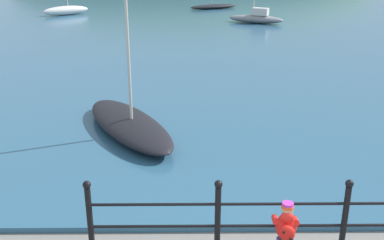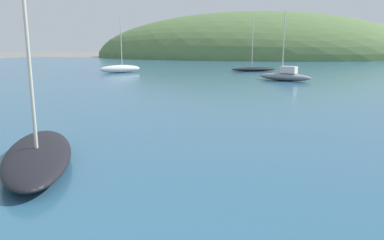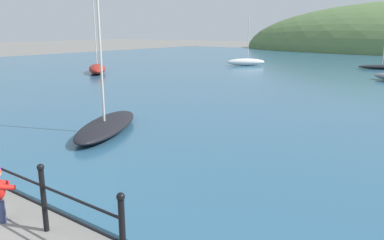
{
  "view_description": "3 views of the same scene",
  "coord_description": "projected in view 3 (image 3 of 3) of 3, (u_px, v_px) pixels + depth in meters",
  "views": [
    {
      "loc": [
        -0.94,
        -4.21,
        4.22
      ],
      "look_at": [
        -0.85,
        5.3,
        0.73
      ],
      "focal_mm": 42.0,
      "sensor_mm": 36.0,
      "label": 1
    },
    {
      "loc": [
        2.16,
        -0.53,
        2.59
      ],
      "look_at": [
        0.9,
        5.96,
        1.23
      ],
      "focal_mm": 35.0,
      "sensor_mm": 36.0,
      "label": 2
    },
    {
      "loc": [
        6.79,
        -1.69,
        3.34
      ],
      "look_at": [
        1.71,
        5.27,
        1.26
      ],
      "focal_mm": 35.0,
      "sensor_mm": 36.0,
      "label": 3
    }
  ],
  "objects": [
    {
      "name": "water",
      "position": [
        365.0,
        71.0,
        31.11
      ],
      "size": [
        80.0,
        60.0,
        0.1
      ],
      "primitive_type": "cube",
      "color": "#2D5B7A",
      "rests_on": "ground"
    },
    {
      "name": "iron_railing",
      "position": [
        13.0,
        183.0,
        6.78
      ],
      "size": [
        5.77,
        0.12,
        1.21
      ],
      "color": "black",
      "rests_on": "ground"
    },
    {
      "name": "boat_green_fishing",
      "position": [
        97.0,
        69.0,
        28.68
      ],
      "size": [
        4.02,
        3.67,
        5.31
      ],
      "color": "maroon",
      "rests_on": "water"
    },
    {
      "name": "boat_blue_hull",
      "position": [
        107.0,
        125.0,
        12.17
      ],
      "size": [
        3.17,
        4.33,
        5.05
      ],
      "color": "black",
      "rests_on": "water"
    },
    {
      "name": "boat_far_right",
      "position": [
        246.0,
        62.0,
        34.88
      ],
      "size": [
        3.26,
        2.88,
        4.52
      ],
      "color": "silver",
      "rests_on": "water"
    }
  ]
}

